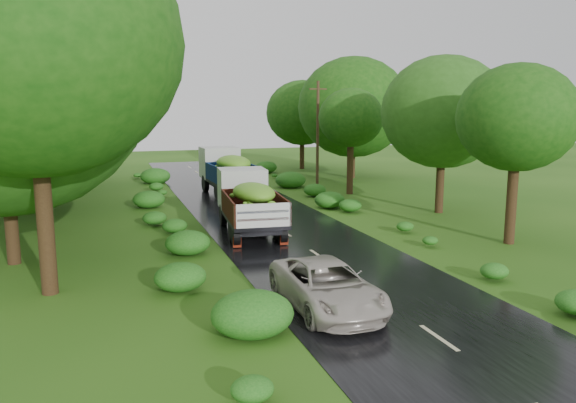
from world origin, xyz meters
name	(u,v)px	position (x,y,z in m)	size (l,w,h in m)	color
ground	(439,338)	(0.00, 0.00, 0.00)	(120.00, 120.00, 0.00)	#224E10
road	(352,278)	(0.00, 5.00, 0.01)	(6.50, 80.00, 0.02)	black
road_lines	(339,270)	(0.00, 6.00, 0.02)	(0.12, 69.60, 0.00)	#BFB78C
truck_near	(249,199)	(-1.45, 12.74, 1.49)	(2.75, 6.43, 2.63)	black
truck_far	(227,169)	(-0.09, 23.38, 1.62)	(2.66, 6.88, 2.85)	black
car	(327,286)	(-1.82, 2.72, 0.67)	(2.14, 4.65, 1.29)	beige
utility_pole	(318,133)	(6.42, 24.55, 3.70)	(1.26, 0.20, 7.18)	#382616
trees_left	(35,87)	(-10.53, 20.23, 6.49)	(6.89, 32.42, 9.18)	black
trees_right	(367,112)	(9.40, 23.11, 5.11)	(7.02, 31.66, 7.28)	black
shrubs	(272,217)	(0.00, 14.00, 0.35)	(11.90, 44.00, 0.70)	#195C15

